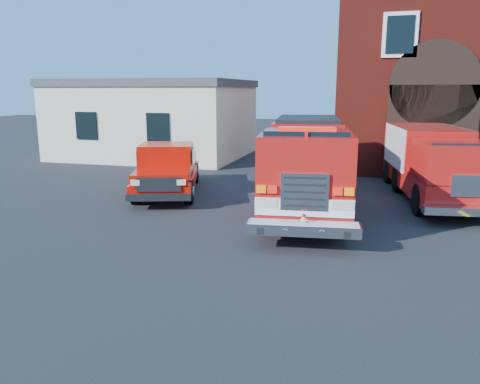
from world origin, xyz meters
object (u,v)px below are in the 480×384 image
(fire_engine, at_px, (306,162))
(pickup_truck, at_px, (168,169))
(side_building, at_px, (156,118))
(secondary_truck, at_px, (433,161))

(fire_engine, xyz_separation_m, pickup_truck, (-5.25, 0.65, -0.58))
(side_building, bearing_deg, fire_engine, -44.46)
(pickup_truck, relative_size, secondary_truck, 0.78)
(fire_engine, relative_size, secondary_truck, 1.21)
(pickup_truck, bearing_deg, side_building, 117.56)
(side_building, distance_m, secondary_truck, 16.12)
(fire_engine, xyz_separation_m, secondary_truck, (4.17, 2.39, -0.13))
(fire_engine, bearing_deg, pickup_truck, 172.99)
(fire_engine, distance_m, pickup_truck, 5.33)
(side_building, distance_m, fire_engine, 14.14)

